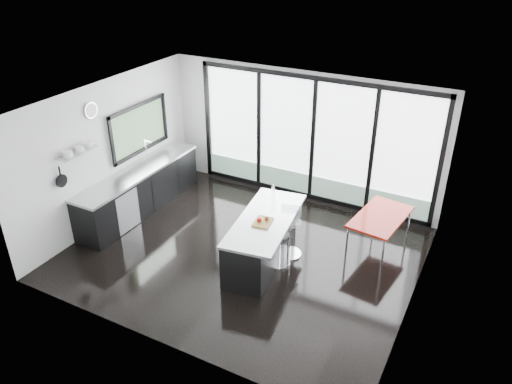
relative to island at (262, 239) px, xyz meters
The scene contains 11 objects.
floor 0.58m from the island, behind, with size 6.00×5.00×0.00m, color black.
ceiling 2.39m from the island, behind, with size 6.00×5.00×0.00m, color white.
wall_back 2.63m from the island, 92.48° to the left, with size 6.00×0.09×2.80m.
wall_front 2.68m from the island, 98.71° to the right, with size 6.00×0.00×2.80m, color silver.
wall_left 3.55m from the island, behind, with size 0.26×5.00×2.80m.
wall_right 2.79m from the island, ahead, with size 0.00×5.00×2.80m, color silver.
counter_cabinets 3.08m from the island, behind, with size 0.69×3.24×1.36m.
island is the anchor object (origin of this frame).
bar_stool_near 0.35m from the island, ahead, with size 0.41×0.41×0.66m, color silver.
bar_stool_far 0.53m from the island, 44.91° to the left, with size 0.46×0.46×0.73m, color silver.
red_table 2.16m from the island, 36.07° to the left, with size 0.77×1.35×0.72m, color maroon.
Camera 1 is at (3.71, -6.56, 5.30)m, focal length 35.00 mm.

